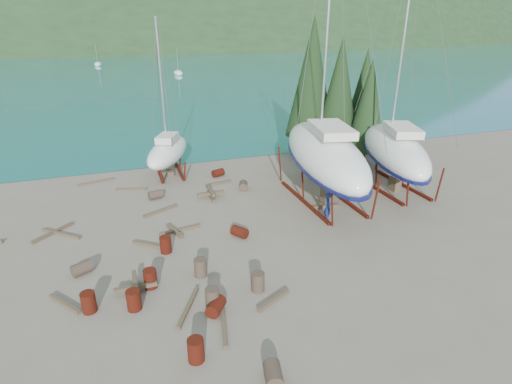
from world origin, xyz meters
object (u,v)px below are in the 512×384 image
object	(u,v)px
small_sailboat_shore	(168,151)
worker	(328,207)
large_sailboat_far	(394,149)
large_sailboat_near	(324,153)

from	to	relation	value
small_sailboat_shore	worker	bearing A→B (deg)	-30.91
small_sailboat_shore	large_sailboat_far	bearing A→B (deg)	-4.33
small_sailboat_shore	worker	world-z (taller)	small_sailboat_shore
large_sailboat_near	worker	world-z (taller)	large_sailboat_near
large_sailboat_far	small_sailboat_shore	bearing A→B (deg)	171.58
large_sailboat_far	small_sailboat_shore	xyz separation A→B (m)	(-14.33, 7.98, -0.97)
large_sailboat_far	worker	bearing A→B (deg)	-133.86
large_sailboat_near	large_sailboat_far	xyz separation A→B (m)	(5.57, 0.32, -0.38)
large_sailboat_near	small_sailboat_shore	bearing A→B (deg)	148.13
large_sailboat_far	small_sailboat_shore	world-z (taller)	large_sailboat_far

